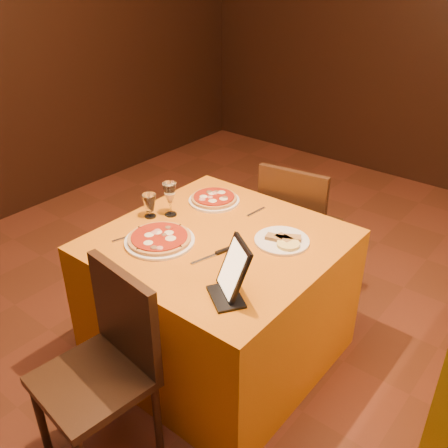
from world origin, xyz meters
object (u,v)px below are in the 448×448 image
Objects in this scene: wine_glass at (170,199)px; chair_main_far at (301,227)px; main_table at (219,299)px; chair_main_near at (92,381)px; tablet at (234,268)px; pizza_near at (160,239)px; pizza_far at (214,199)px; water_glass at (150,206)px.

chair_main_far is at bearing 65.60° from wine_glass.
main_table is 5.79× the size of wine_glass.
chair_main_near is 3.73× the size of tablet.
wine_glass is (-0.15, 0.24, 0.08)m from pizza_near.
tablet is (0.68, -0.33, 0.03)m from wine_glass.
tablet is (0.32, -1.11, 0.41)m from chair_main_far.
wine_glass reaches higher than pizza_near.
tablet is at bearing 97.16° from chair_main_far.
wine_glass is 0.75m from tablet.
main_table is 3.20× the size of pizza_near.
wine_glass is (-0.08, -0.27, 0.08)m from pizza_far.
main_table is at bearing 7.10° from water_glass.
pizza_far is at bearing 110.62° from chair_main_near.
wine_glass reaches higher than chair_main_near.
chair_main_far is 3.17× the size of pizza_far.
tablet reaches higher than pizza_far.
chair_main_near is at bearing -76.09° from pizza_far.
tablet is (0.75, -0.24, 0.06)m from water_glass.
chair_main_near is at bearing -67.29° from wine_glass.
tablet is at bearing -17.87° from water_glass.
pizza_near is 0.54m from tablet.
chair_main_far is 1.23m from tablet.
pizza_near is 0.29m from wine_glass.
main_table is at bearing 171.18° from tablet.
water_glass is (-0.07, -0.08, -0.03)m from wine_glass.
wine_glass is (-0.36, 0.85, 0.39)m from chair_main_near.
chair_main_far reaches higher than main_table.
chair_main_near is 0.95m from water_glass.
main_table is 1.21× the size of chair_main_near.
pizza_far is 2.21× the size of water_glass.
wine_glass is at bearing 56.60° from chair_main_far.
wine_glass is 0.11m from water_glass.
main_table is 0.83m from chair_main_near.
chair_main_far is at bearing 78.77° from pizza_near.
pizza_far is at bearing 98.37° from pizza_near.
pizza_near is 1.20× the size of pizza_far.
water_glass reaches higher than pizza_near.
main_table is 0.62m from water_glass.
pizza_far is at bearing 53.03° from chair_main_far.
water_glass is at bearing 145.82° from pizza_near.
chair_main_near is 0.75m from tablet.
chair_main_far is at bearing 62.04° from pizza_far.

